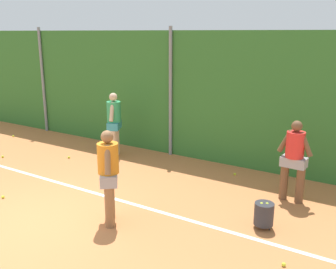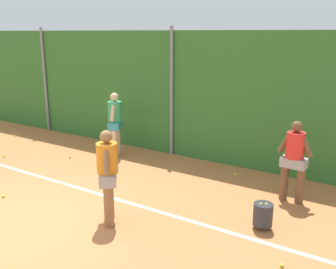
{
  "view_description": "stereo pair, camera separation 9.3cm",
  "coord_description": "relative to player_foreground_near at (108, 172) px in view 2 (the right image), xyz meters",
  "views": [
    {
      "loc": [
        5.75,
        -4.34,
        3.54
      ],
      "look_at": [
        1.29,
        2.77,
        1.29
      ],
      "focal_mm": 41.14,
      "sensor_mm": 36.0,
      "label": 1
    },
    {
      "loc": [
        5.83,
        -4.29,
        3.54
      ],
      "look_at": [
        1.29,
        2.77,
        1.29
      ],
      "focal_mm": 41.14,
      "sensor_mm": 36.0,
      "label": 2
    }
  ],
  "objects": [
    {
      "name": "tennis_ball_2",
      "position": [
        1.06,
        3.6,
        -0.99
      ],
      "size": [
        0.07,
        0.07,
        0.07
      ],
      "primitive_type": "sphere",
      "color": "#CCDB33",
      "rests_on": "ground_plane"
    },
    {
      "name": "fence_post_left",
      "position": [
        -6.63,
        4.21,
        0.83
      ],
      "size": [
        0.1,
        0.1,
        3.7
      ],
      "primitive_type": "cylinder",
      "color": "gray",
      "rests_on": "ground_plane"
    },
    {
      "name": "tennis_ball_7",
      "position": [
        3.23,
        0.32,
        -0.99
      ],
      "size": [
        0.07,
        0.07,
        0.07
      ],
      "primitive_type": "sphere",
      "color": "#CCDB33",
      "rests_on": "ground_plane"
    },
    {
      "name": "court_baseline_paint",
      "position": [
        -1.25,
        0.86,
        -1.02
      ],
      "size": [
        13.63,
        0.1,
        0.01
      ],
      "primitive_type": "cube",
      "color": "white",
      "rests_on": "ground_plane"
    },
    {
      "name": "ground_plane",
      "position": [
        -1.25,
        0.75,
        -1.02
      ],
      "size": [
        28.68,
        28.68,
        0.0
      ],
      "primitive_type": "plane",
      "color": "#C67542"
    },
    {
      "name": "tennis_ball_6",
      "position": [
        -5.21,
        1.35,
        -0.99
      ],
      "size": [
        0.07,
        0.07,
        0.07
      ],
      "primitive_type": "sphere",
      "color": "#CCDB33",
      "rests_on": "ground_plane"
    },
    {
      "name": "ball_hopper",
      "position": [
        2.56,
        1.33,
        -0.73
      ],
      "size": [
        0.36,
        0.36,
        0.51
      ],
      "color": "#2D2D33",
      "rests_on": "ground_plane"
    },
    {
      "name": "tennis_ball_4",
      "position": [
        -3.54,
        2.32,
        -0.99
      ],
      "size": [
        0.07,
        0.07,
        0.07
      ],
      "primitive_type": "sphere",
      "color": "#CCDB33",
      "rests_on": "ground_plane"
    },
    {
      "name": "fence_post_center",
      "position": [
        -1.25,
        4.21,
        0.83
      ],
      "size": [
        0.1,
        0.1,
        3.7
      ],
      "primitive_type": "cylinder",
      "color": "gray",
      "rests_on": "ground_plane"
    },
    {
      "name": "hedge_fence_backdrop",
      "position": [
        -1.25,
        4.39,
        0.77
      ],
      "size": [
        18.65,
        0.25,
        3.58
      ],
      "primitive_type": "cube",
      "color": "#33702D",
      "rests_on": "ground_plane"
    },
    {
      "name": "player_foreground_near",
      "position": [
        0.0,
        0.0,
        0.0
      ],
      "size": [
        0.62,
        0.64,
        1.82
      ],
      "rotation": [
        0.0,
        0.0,
        2.25
      ],
      "color": "#8C603D",
      "rests_on": "ground_plane"
    },
    {
      "name": "tennis_ball_5",
      "position": [
        -2.71,
        -0.42,
        -0.99
      ],
      "size": [
        0.07,
        0.07,
        0.07
      ],
      "primitive_type": "sphere",
      "color": "#CCDB33",
      "rests_on": "ground_plane"
    },
    {
      "name": "tennis_ball_0",
      "position": [
        -6.93,
        2.98,
        -0.99
      ],
      "size": [
        0.07,
        0.07,
        0.07
      ],
      "primitive_type": "sphere",
      "color": "#CCDB33",
      "rests_on": "ground_plane"
    },
    {
      "name": "tennis_ball_1",
      "position": [
        2.35,
        3.45,
        -0.99
      ],
      "size": [
        0.07,
        0.07,
        0.07
      ],
      "primitive_type": "sphere",
      "color": "#CCDB33",
      "rests_on": "ground_plane"
    },
    {
      "name": "player_backcourt_far",
      "position": [
        -2.55,
        3.23,
        0.03
      ],
      "size": [
        0.53,
        0.72,
        1.87
      ],
      "rotation": [
        0.0,
        0.0,
        2.03
      ],
      "color": "beige",
      "rests_on": "ground_plane"
    },
    {
      "name": "player_midcourt",
      "position": [
        2.67,
        2.82,
        -0.02
      ],
      "size": [
        0.75,
        0.38,
        1.78
      ],
      "rotation": [
        0.0,
        0.0,
        3.09
      ],
      "color": "brown",
      "rests_on": "ground_plane"
    }
  ]
}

